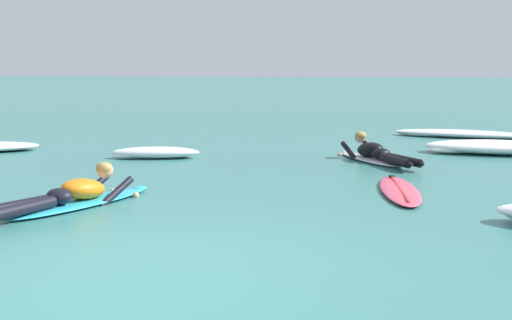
# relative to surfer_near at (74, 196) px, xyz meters

# --- Properties ---
(ground_plane) EXTENTS (120.00, 120.00, 0.00)m
(ground_plane) POSITION_rel_surfer_near_xyz_m (1.48, 7.42, -0.14)
(ground_plane) COLOR #387A75
(surfer_near) EXTENTS (1.56, 2.56, 0.55)m
(surfer_near) POSITION_rel_surfer_near_xyz_m (0.00, 0.00, 0.00)
(surfer_near) COLOR #2DB2D1
(surfer_near) RESTS_ON ground
(surfer_far) EXTENTS (1.43, 2.48, 0.54)m
(surfer_far) POSITION_rel_surfer_near_xyz_m (3.99, 4.25, 0.01)
(surfer_far) COLOR silver
(surfer_far) RESTS_ON ground
(drifting_surfboard) EXTENTS (0.51, 2.28, 0.16)m
(drifting_surfboard) POSITION_rel_surfer_near_xyz_m (4.09, 1.30, -0.10)
(drifting_surfboard) COLOR #E54C66
(drifting_surfboard) RESTS_ON ground
(whitewater_front) EXTENTS (3.17, 1.69, 0.18)m
(whitewater_front) POSITION_rel_surfer_near_xyz_m (6.32, 8.46, -0.05)
(whitewater_front) COLOR white
(whitewater_front) RESTS_ON ground
(whitewater_mid_left) EXTENTS (1.66, 0.69, 0.21)m
(whitewater_mid_left) POSITION_rel_surfer_near_xyz_m (0.02, 4.39, -0.04)
(whitewater_mid_left) COLOR white
(whitewater_mid_left) RESTS_ON ground
(whitewater_far_band) EXTENTS (2.79, 1.45, 0.26)m
(whitewater_far_band) POSITION_rel_surfer_near_xyz_m (6.41, 5.55, -0.01)
(whitewater_far_band) COLOR white
(whitewater_far_band) RESTS_ON ground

